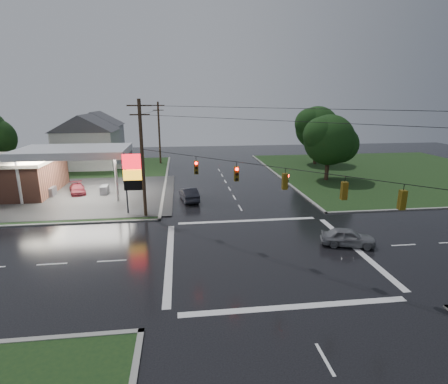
{
  "coord_description": "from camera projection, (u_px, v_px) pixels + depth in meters",
  "views": [
    {
      "loc": [
        -5.96,
        -23.17,
        11.01
      ],
      "look_at": [
        -2.27,
        6.42,
        3.0
      ],
      "focal_mm": 28.0,
      "sensor_mm": 36.0,
      "label": 1
    }
  ],
  "objects": [
    {
      "name": "grass_ne",
      "position": [
        390.0,
        172.0,
        53.79
      ],
      "size": [
        36.0,
        36.0,
        0.08
      ],
      "primitive_type": "cube",
      "color": "black",
      "rests_on": "ground"
    },
    {
      "name": "pylon_sign",
      "position": [
        134.0,
        174.0,
        33.54
      ],
      "size": [
        2.0,
        0.35,
        6.0
      ],
      "color": "#59595E",
      "rests_on": "ground"
    },
    {
      "name": "car_crossing",
      "position": [
        348.0,
        237.0,
        26.85
      ],
      "size": [
        4.35,
        2.71,
        1.38
      ],
      "primitive_type": "imported",
      "rotation": [
        0.0,
        0.0,
        1.28
      ],
      "color": "slate",
      "rests_on": "ground"
    },
    {
      "name": "tree_ne_far",
      "position": [
        318.0,
        128.0,
        58.8
      ],
      "size": [
        8.46,
        7.2,
        9.8
      ],
      "color": "black",
      "rests_on": "ground"
    },
    {
      "name": "car_pump",
      "position": [
        77.0,
        189.0,
        41.56
      ],
      "size": [
        2.91,
        4.37,
        1.18
      ],
      "primitive_type": "imported",
      "rotation": [
        0.0,
        0.0,
        0.34
      ],
      "color": "#4E1118",
      "rests_on": "ground"
    },
    {
      "name": "house_far",
      "position": [
        98.0,
        133.0,
        68.0
      ],
      "size": [
        11.05,
        8.48,
        8.6
      ],
      "color": "silver",
      "rests_on": "ground"
    },
    {
      "name": "utility_pole_nw",
      "position": [
        142.0,
        158.0,
        32.25
      ],
      "size": [
        2.2,
        0.32,
        11.0
      ],
      "color": "#382619",
      "rests_on": "ground"
    },
    {
      "name": "traffic_signals",
      "position": [
        268.0,
        166.0,
        24.08
      ],
      "size": [
        26.87,
        26.87,
        1.47
      ],
      "color": "black",
      "rests_on": "ground"
    },
    {
      "name": "car_north",
      "position": [
        189.0,
        194.0,
        38.74
      ],
      "size": [
        2.3,
        4.75,
        1.5
      ],
      "primitive_type": "imported",
      "rotation": [
        0.0,
        0.0,
        3.3
      ],
      "color": "#212229",
      "rests_on": "ground"
    },
    {
      "name": "ground",
      "position": [
        265.0,
        253.0,
        25.77
      ],
      "size": [
        120.0,
        120.0,
        0.0
      ],
      "primitive_type": "plane",
      "color": "black",
      "rests_on": "ground"
    },
    {
      "name": "house_near",
      "position": [
        87.0,
        140.0,
        56.62
      ],
      "size": [
        11.05,
        8.48,
        8.6
      ],
      "color": "silver",
      "rests_on": "ground"
    },
    {
      "name": "tree_ne_near",
      "position": [
        330.0,
        140.0,
        47.1
      ],
      "size": [
        7.99,
        6.8,
        8.98
      ],
      "color": "black",
      "rests_on": "ground"
    },
    {
      "name": "gas_station",
      "position": [
        12.0,
        173.0,
        40.92
      ],
      "size": [
        26.2,
        18.0,
        5.6
      ],
      "color": "#2D2D2D",
      "rests_on": "ground"
    },
    {
      "name": "grass_nw",
      "position": [
        34.0,
        182.0,
        47.57
      ],
      "size": [
        36.0,
        36.0,
        0.08
      ],
      "primitive_type": "cube",
      "color": "black",
      "rests_on": "ground"
    },
    {
      "name": "utility_pole_n",
      "position": [
        159.0,
        132.0,
        59.63
      ],
      "size": [
        2.2,
        0.32,
        10.5
      ],
      "color": "#382619",
      "rests_on": "ground"
    }
  ]
}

